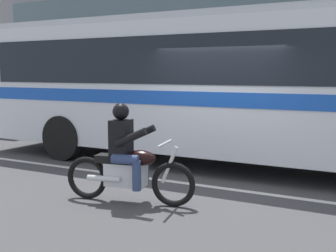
% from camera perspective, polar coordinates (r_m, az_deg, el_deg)
% --- Properties ---
extents(ground_plane, '(60.00, 60.00, 0.00)m').
position_cam_1_polar(ground_plane, '(8.51, 6.44, -6.86)').
color(ground_plane, '#3D3D3F').
extents(sidewalk_curb, '(28.00, 3.80, 0.15)m').
position_cam_1_polar(sidewalk_curb, '(13.28, 14.75, -1.70)').
color(sidewalk_curb, gray).
rests_on(sidewalk_curb, ground_plane).
extents(lane_center_stripe, '(26.60, 0.14, 0.01)m').
position_cam_1_polar(lane_center_stripe, '(7.98, 4.80, -7.77)').
color(lane_center_stripe, silver).
rests_on(lane_center_stripe, ground_plane).
extents(transit_bus, '(12.54, 2.65, 3.22)m').
position_cam_1_polar(transit_bus, '(9.38, 9.45, 6.00)').
color(transit_bus, silver).
rests_on(transit_bus, ground_plane).
extents(motorcycle_with_rider, '(2.11, 0.76, 1.56)m').
position_cam_1_polar(motorcycle_with_rider, '(6.86, -5.28, -4.62)').
color(motorcycle_with_rider, black).
rests_on(motorcycle_with_rider, ground_plane).
extents(fire_hydrant, '(0.22, 0.30, 0.75)m').
position_cam_1_polar(fire_hydrant, '(12.95, 0.69, 0.29)').
color(fire_hydrant, gold).
rests_on(fire_hydrant, sidewalk_curb).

